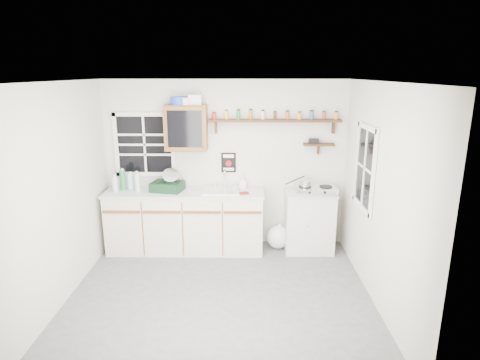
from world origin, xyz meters
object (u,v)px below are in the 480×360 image
(main_cabinet, at_px, (186,220))
(spice_shelf, at_px, (275,120))
(upper_cabinet, at_px, (186,128))
(dish_rack, at_px, (169,184))
(right_cabinet, at_px, (309,221))
(hotplate, at_px, (315,189))

(main_cabinet, relative_size, spice_shelf, 1.21)
(main_cabinet, xyz_separation_m, upper_cabinet, (0.03, 0.14, 1.36))
(upper_cabinet, bearing_deg, main_cabinet, -103.68)
(upper_cabinet, xyz_separation_m, dish_rack, (-0.26, -0.14, -0.80))
(right_cabinet, relative_size, hotplate, 1.46)
(main_cabinet, relative_size, dish_rack, 4.60)
(hotplate, bearing_deg, spice_shelf, 157.17)
(upper_cabinet, distance_m, spice_shelf, 1.28)
(right_cabinet, xyz_separation_m, dish_rack, (-2.06, -0.02, 0.57))
(right_cabinet, height_order, spice_shelf, spice_shelf)
(upper_cabinet, bearing_deg, dish_rack, -151.89)
(hotplate, bearing_deg, right_cabinet, 160.76)
(main_cabinet, distance_m, upper_cabinet, 1.37)
(dish_rack, distance_m, hotplate, 2.14)
(right_cabinet, height_order, hotplate, hotplate)
(dish_rack, xyz_separation_m, hotplate, (2.14, 0.00, -0.08))
(spice_shelf, bearing_deg, main_cabinet, -170.77)
(upper_cabinet, height_order, spice_shelf, upper_cabinet)
(main_cabinet, distance_m, right_cabinet, 1.84)
(upper_cabinet, xyz_separation_m, spice_shelf, (1.28, 0.07, 0.11))
(spice_shelf, height_order, dish_rack, spice_shelf)
(dish_rack, bearing_deg, spice_shelf, 20.65)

